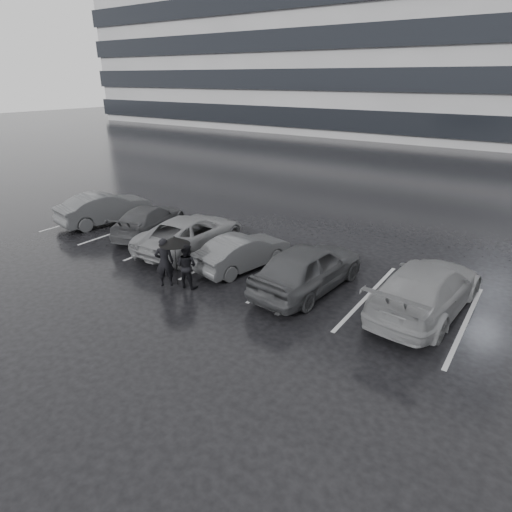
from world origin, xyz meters
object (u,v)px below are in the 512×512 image
object	(u,v)px
car_main	(308,267)
car_west_d	(105,208)
pedestrian_right	(187,266)
car_west_c	(149,220)
pedestrian_left	(164,262)
car_west_b	(191,233)
car_west_a	(243,252)
car_east	(426,288)

from	to	relation	value
car_main	car_west_d	size ratio (longest dim) A/B	1.05
pedestrian_right	car_west_c	bearing A→B (deg)	-39.68
car_west_c	pedestrian_left	size ratio (longest dim) A/B	2.61
car_west_d	pedestrian_left	world-z (taller)	pedestrian_left
car_west_b	car_west_d	size ratio (longest dim) A/B	1.14
car_west_b	pedestrian_right	bearing A→B (deg)	126.58
car_main	car_west_c	xyz separation A→B (m)	(-8.06, 0.78, -0.15)
car_main	car_west_d	xyz separation A→B (m)	(-10.87, 0.69, -0.06)
car_main	car_west_b	bearing A→B (deg)	-0.18
car_west_d	pedestrian_right	world-z (taller)	pedestrian_right
pedestrian_left	pedestrian_right	world-z (taller)	pedestrian_left
car_west_c	car_west_b	bearing A→B (deg)	153.88
car_west_a	pedestrian_right	xyz separation A→B (m)	(-0.58, -2.25, 0.13)
car_west_b	pedestrian_left	xyz separation A→B (m)	(1.46, -2.80, 0.14)
pedestrian_right	car_west_b	bearing A→B (deg)	-59.10
car_west_b	pedestrian_right	world-z (taller)	pedestrian_right
car_west_a	car_west_d	size ratio (longest dim) A/B	0.86
pedestrian_right	pedestrian_left	bearing A→B (deg)	16.05
car_west_a	car_west_d	world-z (taller)	car_west_d
car_west_a	car_east	distance (m)	6.08
car_west_b	car_east	bearing A→B (deg)	178.06
car_west_a	car_west_c	size ratio (longest dim) A/B	0.86
car_west_a	pedestrian_right	bearing A→B (deg)	86.96
car_west_c	pedestrian_right	size ratio (longest dim) A/B	2.88
car_west_a	pedestrian_left	world-z (taller)	pedestrian_left
car_west_a	car_west_c	bearing A→B (deg)	5.44
car_west_d	pedestrian_right	size ratio (longest dim) A/B	2.90
car_west_d	car_west_c	bearing A→B (deg)	-167.03
pedestrian_left	car_west_c	bearing A→B (deg)	-79.97
pedestrian_left	pedestrian_right	size ratio (longest dim) A/B	1.10
car_main	car_west_b	xyz separation A→B (m)	(-5.35, 0.45, -0.09)
car_west_b	car_west_c	bearing A→B (deg)	-10.61
car_main	car_east	size ratio (longest dim) A/B	0.89
car_west_b	car_west_d	world-z (taller)	car_west_d
car_west_d	car_east	size ratio (longest dim) A/B	0.85
car_west_c	car_west_d	size ratio (longest dim) A/B	1.00
car_west_b	car_east	distance (m)	8.76
car_main	pedestrian_left	bearing A→B (deg)	35.82
car_east	pedestrian_left	xyz separation A→B (m)	(-7.30, -3.07, 0.08)
car_main	car_west_d	bearing A→B (deg)	1.02
car_west_a	car_east	world-z (taller)	car_east
car_east	car_west_c	bearing A→B (deg)	4.71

